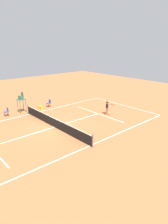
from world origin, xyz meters
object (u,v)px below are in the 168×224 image
umpire_chair (21,99)px  player_serving (107,106)px  courtside_chair_mid (49,103)px  equipment_bag (41,107)px  tennis_ball (83,115)px  courtside_chair_near (7,111)px

umpire_chair → player_serving: bearing=-136.2°
player_serving → umpire_chair: bearing=-48.5°
courtside_chair_mid → equipment_bag: 1.27m
tennis_ball → equipment_bag: 5.80m
player_serving → tennis_ball: player_serving is taller
courtside_chair_near → courtside_chair_mid: same height
player_serving → courtside_chair_near: 11.32m
courtside_chair_near → equipment_bag: size_ratio=1.25×
umpire_chair → courtside_chair_mid: 3.69m
player_serving → tennis_ball: 2.97m
umpire_chair → courtside_chair_near: size_ratio=2.54×
umpire_chair → equipment_bag: (-0.22, -2.32, -1.46)m
player_serving → courtside_chair_mid: 7.75m
umpire_chair → equipment_bag: umpire_chair is taller
player_serving → courtside_chair_mid: size_ratio=1.84×
tennis_ball → courtside_chair_mid: (5.30, 1.12, 0.50)m
player_serving → tennis_ball: bearing=-38.8°
player_serving → courtside_chair_near: player_serving is taller
tennis_ball → courtside_chair_near: courtside_chair_near is taller
courtside_chair_mid → player_serving: bearing=-154.2°
umpire_chair → equipment_bag: bearing=-95.4°
courtside_chair_mid → tennis_ball: bearing=-168.0°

